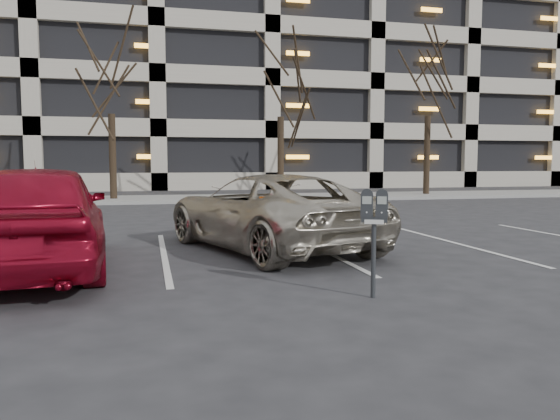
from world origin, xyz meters
name	(u,v)px	position (x,y,z in m)	size (l,w,h in m)	color
ground	(274,279)	(0.00, 0.00, 0.00)	(140.00, 140.00, 0.00)	#28282B
sidewalk	(188,199)	(0.00, 16.00, 0.06)	(80.00, 4.00, 0.12)	gray
stall_lines	(164,255)	(-1.40, 2.30, 0.01)	(16.90, 5.20, 0.00)	silver
parking_garage	(326,63)	(12.00, 33.84, 9.26)	(52.00, 20.00, 19.00)	black
tree_b	(110,60)	(-3.00, 16.00, 5.66)	(3.45, 3.45, 7.83)	black
tree_c	(281,66)	(4.00, 16.00, 5.69)	(3.47, 3.47, 7.88)	black
tree_d	(429,66)	(11.00, 16.00, 5.99)	(3.65, 3.65, 8.29)	black
parking_meter	(374,216)	(0.90, -1.27, 0.96)	(0.34, 0.24, 1.25)	black
suv_silver	(268,212)	(0.47, 2.54, 0.69)	(3.68, 5.41, 1.38)	#BDB4A0
car_red	(36,216)	(-3.22, 1.29, 0.81)	(1.91, 4.74, 1.62)	maroon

